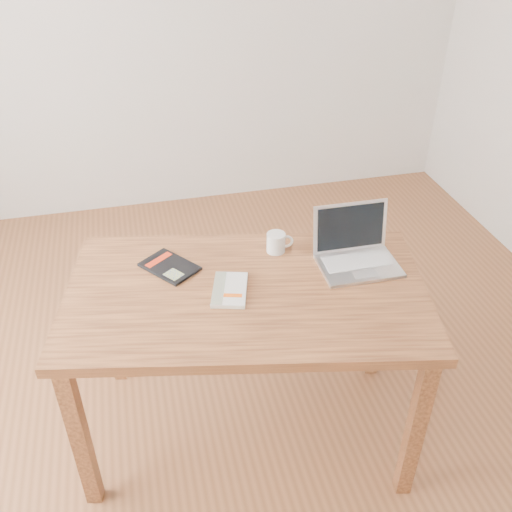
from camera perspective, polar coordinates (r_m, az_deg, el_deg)
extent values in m
plane|color=brown|center=(2.63, -3.27, -15.49)|extent=(4.00, 4.00, 0.00)
cube|color=silver|center=(3.74, -10.27, 23.92)|extent=(4.00, 0.04, 2.70)
cube|color=brown|center=(2.07, -0.96, -3.84)|extent=(1.42, 0.99, 0.04)
cube|color=brown|center=(2.19, -17.19, -16.95)|extent=(0.07, 0.07, 0.71)
cube|color=brown|center=(2.20, 15.68, -16.25)|extent=(0.07, 0.07, 0.71)
cube|color=brown|center=(2.61, -14.26, -6.11)|extent=(0.07, 0.07, 0.71)
cube|color=brown|center=(2.62, 12.15, -5.59)|extent=(0.07, 0.07, 0.71)
cube|color=silver|center=(2.05, -2.65, -3.41)|extent=(0.17, 0.22, 0.01)
cube|color=white|center=(2.04, -2.65, -3.39)|extent=(0.17, 0.22, 0.02)
cube|color=gray|center=(2.04, -3.75, -3.16)|extent=(0.09, 0.19, 0.00)
cube|color=#E0570F|center=(2.00, -2.34, -3.95)|extent=(0.07, 0.04, 0.00)
cube|color=black|center=(2.19, -8.64, -1.05)|extent=(0.24, 0.25, 0.01)
cube|color=#AC230C|center=(2.22, -9.70, -0.37)|extent=(0.11, 0.10, 0.00)
cube|color=gray|center=(2.13, -8.24, -1.83)|extent=(0.08, 0.08, 0.00)
cube|color=silver|center=(2.20, 10.24, -0.99)|extent=(0.30, 0.21, 0.01)
cube|color=silver|center=(2.21, 10.03, -0.47)|extent=(0.26, 0.11, 0.00)
cube|color=#BCBCC1|center=(2.15, 10.86, -1.76)|extent=(0.09, 0.05, 0.00)
cube|color=silver|center=(2.23, 9.40, 2.92)|extent=(0.30, 0.04, 0.20)
cube|color=black|center=(2.23, 9.45, 2.88)|extent=(0.27, 0.03, 0.17)
cylinder|color=white|center=(2.24, 2.01, 1.36)|extent=(0.07, 0.07, 0.08)
cylinder|color=black|center=(2.22, 2.02, 2.12)|extent=(0.06, 0.06, 0.01)
torus|color=white|center=(2.24, 3.08, 1.46)|extent=(0.06, 0.01, 0.05)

